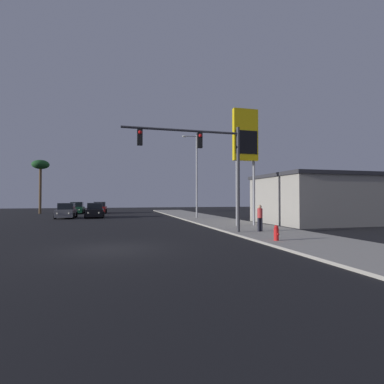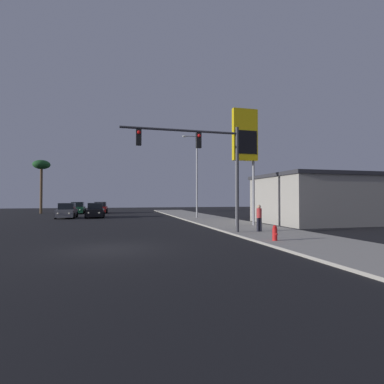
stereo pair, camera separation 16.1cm
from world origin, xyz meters
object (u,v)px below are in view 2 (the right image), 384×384
at_px(gas_station_sign, 245,141).
at_px(fire_hydrant, 275,233).
at_px(car_black, 95,211).
at_px(traffic_light_mast, 206,156).
at_px(palm_tree_far, 41,167).
at_px(car_grey, 67,211).
at_px(car_red, 100,208).
at_px(car_green, 78,208).
at_px(street_lamp, 196,172).
at_px(pedestrian_on_sidewalk, 259,217).

relative_size(gas_station_sign, fire_hydrant, 11.84).
relative_size(car_black, gas_station_sign, 0.48).
distance_m(traffic_light_mast, palm_tree_far, 34.10).
bearing_deg(car_grey, car_red, -105.97).
xyz_separation_m(car_green, car_grey, (0.03, -10.29, 0.00)).
height_order(car_green, traffic_light_mast, traffic_light_mast).
height_order(car_green, gas_station_sign, gas_station_sign).
bearing_deg(car_black, car_green, -74.54).
distance_m(car_red, palm_tree_far, 10.24).
bearing_deg(fire_hydrant, car_red, 106.16).
height_order(car_black, car_red, same).
bearing_deg(car_red, gas_station_sign, 116.72).
relative_size(car_red, palm_tree_far, 0.56).
height_order(car_red, car_grey, same).
distance_m(car_red, fire_hydrant, 34.79).
bearing_deg(street_lamp, pedestrian_on_sidewalk, -88.98).
distance_m(gas_station_sign, palm_tree_far, 32.98).
height_order(street_lamp, pedestrian_on_sidewalk, street_lamp).
relative_size(car_green, car_grey, 1.00).
xyz_separation_m(car_green, traffic_light_mast, (10.47, -28.78, 3.96)).
bearing_deg(palm_tree_far, car_red, -5.35).
xyz_separation_m(car_black, gas_station_sign, (11.88, -14.74, 5.86)).
relative_size(car_green, fire_hydrant, 5.68).
bearing_deg(gas_station_sign, traffic_light_mast, -137.48).
xyz_separation_m(car_black, street_lamp, (10.69, -4.59, 4.36)).
bearing_deg(street_lamp, car_grey, 162.67).
xyz_separation_m(fire_hydrant, palm_tree_far, (-17.97, 34.19, 6.24)).
xyz_separation_m(gas_station_sign, palm_tree_far, (-20.07, 26.18, 0.11)).
distance_m(car_black, gas_station_sign, 19.81).
xyz_separation_m(car_grey, gas_station_sign, (14.88, -14.42, 5.86)).
bearing_deg(car_grey, palm_tree_far, -66.40).
bearing_deg(car_green, car_grey, 89.81).
bearing_deg(fire_hydrant, gas_station_sign, 75.32).
bearing_deg(traffic_light_mast, fire_hydrant, -59.32).
height_order(car_black, traffic_light_mast, traffic_light_mast).
xyz_separation_m(car_red, pedestrian_on_sidewalk, (10.85, -29.50, 0.27)).
relative_size(car_grey, palm_tree_far, 0.55).
bearing_deg(gas_station_sign, car_red, 114.89).
relative_size(car_green, pedestrian_on_sidewalk, 2.58).
bearing_deg(palm_tree_far, pedestrian_on_sidewalk, -57.71).
bearing_deg(car_grey, car_green, -90.03).
bearing_deg(traffic_light_mast, palm_tree_far, 117.33).
relative_size(car_black, pedestrian_on_sidewalk, 2.59).
relative_size(car_red, street_lamp, 0.48).
xyz_separation_m(car_red, fire_hydrant, (9.68, -33.41, -0.27)).
bearing_deg(car_grey, street_lamp, 162.46).
distance_m(traffic_light_mast, gas_station_sign, 6.31).
distance_m(gas_station_sign, pedestrian_on_sidewalk, 6.99).
bearing_deg(street_lamp, gas_station_sign, -83.32).
bearing_deg(car_green, pedestrian_on_sidewalk, 115.51).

